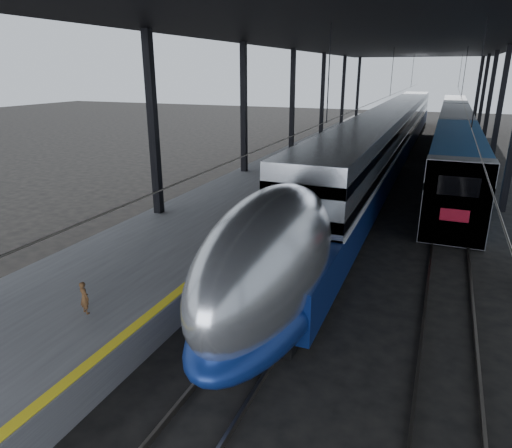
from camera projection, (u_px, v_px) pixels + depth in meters
The scene contains 8 objects.
ground at pixel (224, 301), 15.31m from camera, with size 160.00×160.00×0.00m, color black.
platform at pixel (300, 167), 33.93m from camera, with size 6.00×80.00×1.00m, color #4C4C4F.
yellow_strip at pixel (337, 163), 32.77m from camera, with size 0.30×80.00×0.01m, color yellow.
rails at pixel (411, 182), 31.20m from camera, with size 6.52×80.00×0.16m.
canopy at pixel (384, 41), 29.23m from camera, with size 18.00×75.00×9.47m.
tgv_train at pixel (388, 138), 37.12m from camera, with size 3.08×65.20×4.41m.
second_train at pixel (454, 130), 43.16m from camera, with size 2.77×56.05×3.81m.
child at pixel (84, 297), 12.44m from camera, with size 0.34×0.22×0.94m, color #50321A.
Camera 1 is at (6.16, -12.24, 7.36)m, focal length 32.00 mm.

